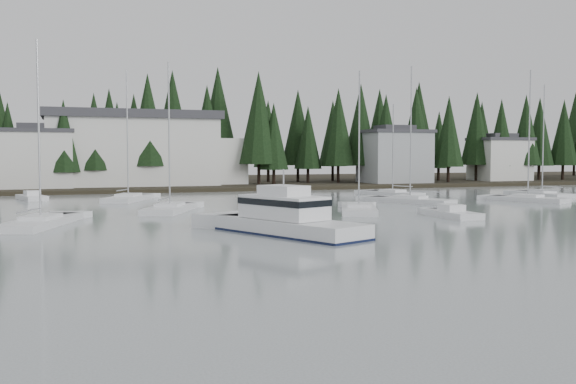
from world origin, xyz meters
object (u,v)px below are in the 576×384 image
Objects in this scene: sailboat_9 at (170,211)px; runabout_3 at (32,199)px; sailboat_3 at (528,201)px; sailboat_7 at (359,211)px; sailboat_6 at (410,202)px; sailboat_10 at (542,196)px; harbor_inn at (147,150)px; runabout_1 at (451,215)px; cabin_cruiser_center at (288,223)px; house_east_b at (500,158)px; sailboat_1 at (393,195)px; sailboat_8 at (41,225)px; sailboat_5 at (128,200)px; house_west at (38,157)px; house_east_a at (394,155)px.

sailboat_9 is 23.26m from runabout_3.
sailboat_3 is 1.14× the size of sailboat_7.
sailboat_6 is 1.06× the size of sailboat_10.
sailboat_7 is at bearing -74.70° from harbor_inn.
runabout_3 is at bearing 44.23° from sailboat_3.
sailboat_3 is at bearing -128.53° from sailboat_6.
sailboat_6 reaches higher than runabout_1.
house_east_b is at bearing -70.03° from cabin_cruiser_center.
sailboat_6 is 20.57m from sailboat_10.
sailboat_1 is at bearing -61.51° from cabin_cruiser_center.
sailboat_10 reaches higher than runabout_3.
sailboat_7 is (-22.72, -5.67, -0.02)m from sailboat_3.
sailboat_5 is at bearing -0.02° from sailboat_8.
sailboat_8 reaches higher than house_west.
sailboat_10 is at bearing -83.04° from house_east_a.
sailboat_6 is (-12.96, 2.41, -0.01)m from sailboat_3.
house_west is at bearing -179.25° from house_east_b.
runabout_1 is at bearing -151.66° from runabout_3.
harbor_inn is 26.25m from sailboat_5.
sailboat_8 is (-39.51, -21.39, 0.00)m from sailboat_1.
sailboat_5 is 27.55m from sailboat_7.
sailboat_6 is (-38.55, -35.80, -4.32)m from house_east_b.
harbor_inn is 55.02m from sailboat_10.
sailboat_5 is 1.15× the size of sailboat_7.
runabout_3 is at bearing -0.23° from cabin_cruiser_center.
house_west is 1.72× the size of runabout_3.
house_east_b is 0.69× the size of sailboat_10.
cabin_cruiser_center reaches higher than runabout_3.
sailboat_8 is 2.45× the size of runabout_3.
sailboat_6 is at bearing -116.09° from house_east_a.
harbor_inn is 48.26m from sailboat_7.
cabin_cruiser_center is 0.79× the size of sailboat_3.
sailboat_3 reaches higher than runabout_1.
sailboat_1 reaches higher than house_west.
sailboat_8 is at bearing 153.31° from sailboat_9.
cabin_cruiser_center is 29.39m from sailboat_6.
sailboat_8 is at bearing -174.20° from sailboat_5.
sailboat_10 is 2.27× the size of runabout_1.
harbor_inn is 26.02m from runabout_3.
sailboat_6 is 1.15× the size of sailboat_7.
sailboat_10 is at bearing -120.79° from runabout_3.
sailboat_5 is 2.41× the size of runabout_1.
house_west is at bearing 62.18° from sailboat_10.
sailboat_7 is 8.22m from runabout_1.
harbor_inn is at bearing 38.99° from sailboat_7.
house_west is at bearing -167.48° from harbor_inn.
house_east_a is 0.76× the size of sailboat_10.
sailboat_10 is (47.68, -9.20, -0.00)m from sailboat_5.
sailboat_7 reaches higher than cabin_cruiser_center.
house_east_a is at bearing -90.65° from runabout_3.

